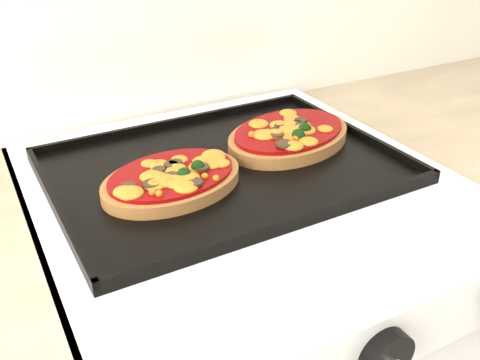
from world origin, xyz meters
TOP-DOWN VIEW (x-y plane):
  - control_panel at (-0.01, 1.39)m, footprint 0.60×0.02m
  - knob_center at (-0.01, 1.37)m, footprint 0.06×0.02m
  - baking_tray at (-0.02, 1.73)m, footprint 0.51×0.38m
  - pizza_left at (-0.11, 1.70)m, footprint 0.23×0.18m
  - pizza_right at (0.11, 1.75)m, footprint 0.27×0.22m

SIDE VIEW (x-z plane):
  - control_panel at x=-0.01m, z-range 0.81..0.90m
  - knob_center at x=-0.01m, z-range 0.82..0.89m
  - baking_tray at x=-0.02m, z-range 0.91..0.93m
  - pizza_left at x=-0.11m, z-range 0.92..0.95m
  - pizza_right at x=0.11m, z-range 0.92..0.95m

